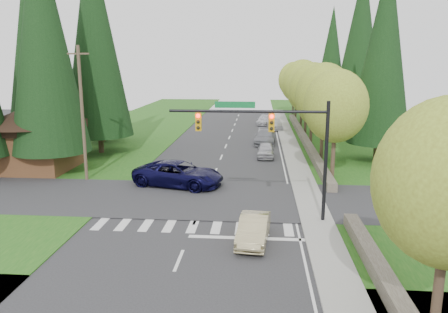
# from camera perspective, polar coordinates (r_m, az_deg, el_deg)

# --- Properties ---
(ground) EXTENTS (120.00, 120.00, 0.00)m
(ground) POSITION_cam_1_polar(r_m,az_deg,el_deg) (21.38, -5.42, -12.19)
(ground) COLOR #28282B
(ground) RESTS_ON ground
(grass_east) EXTENTS (14.00, 110.00, 0.06)m
(grass_east) POSITION_cam_1_polar(r_m,az_deg,el_deg) (41.21, 17.83, -0.66)
(grass_east) COLOR #184F15
(grass_east) RESTS_ON ground
(grass_west) EXTENTS (14.00, 110.00, 0.06)m
(grass_west) POSITION_cam_1_polar(r_m,az_deg,el_deg) (43.40, -17.84, -0.03)
(grass_west) COLOR #184F15
(grass_west) RESTS_ON ground
(cross_street) EXTENTS (120.00, 8.00, 0.10)m
(cross_street) POSITION_cam_1_polar(r_m,az_deg,el_deg) (28.76, -2.64, -5.62)
(cross_street) COLOR #28282B
(cross_street) RESTS_ON ground
(sidewalk_east) EXTENTS (1.80, 80.00, 0.13)m
(sidewalk_east) POSITION_cam_1_polar(r_m,az_deg,el_deg) (42.20, 9.14, 0.13)
(sidewalk_east) COLOR gray
(sidewalk_east) RESTS_ON ground
(curb_east) EXTENTS (0.20, 80.00, 0.13)m
(curb_east) POSITION_cam_1_polar(r_m,az_deg,el_deg) (42.14, 7.99, 0.15)
(curb_east) COLOR gray
(curb_east) RESTS_ON ground
(stone_wall_south) EXTENTS (0.70, 14.00, 0.70)m
(stone_wall_south) POSITION_cam_1_polar(r_m,az_deg,el_deg) (18.92, 20.37, -15.19)
(stone_wall_south) COLOR #4C4438
(stone_wall_south) RESTS_ON ground
(stone_wall_north) EXTENTS (0.70, 40.00, 0.70)m
(stone_wall_north) POSITION_cam_1_polar(r_m,az_deg,el_deg) (50.12, 10.41, 2.33)
(stone_wall_north) COLOR #4C4438
(stone_wall_north) RESTS_ON ground
(traffic_signal) EXTENTS (8.70, 0.37, 6.80)m
(traffic_signal) POSITION_cam_1_polar(r_m,az_deg,el_deg) (23.96, 6.60, 2.95)
(traffic_signal) COLOR black
(traffic_signal) RESTS_ON ground
(brown_building) EXTENTS (8.40, 8.40, 5.40)m
(brown_building) POSITION_cam_1_polar(r_m,az_deg,el_deg) (39.27, -23.59, 2.91)
(brown_building) COLOR #4C2D19
(brown_building) RESTS_ON ground
(utility_pole) EXTENTS (1.60, 0.24, 10.00)m
(utility_pole) POSITION_cam_1_polar(r_m,az_deg,el_deg) (33.96, -18.02, 5.44)
(utility_pole) COLOR #473828
(utility_pole) RESTS_ON ground
(decid_tree_0) EXTENTS (4.80, 4.80, 8.37)m
(decid_tree_0) POSITION_cam_1_polar(r_m,az_deg,el_deg) (33.77, 14.39, 6.40)
(decid_tree_0) COLOR #38281C
(decid_tree_0) RESTS_ON ground
(decid_tree_1) EXTENTS (5.20, 5.20, 8.80)m
(decid_tree_1) POSITION_cam_1_polar(r_m,az_deg,el_deg) (40.66, 12.92, 7.69)
(decid_tree_1) COLOR #38281C
(decid_tree_1) RESTS_ON ground
(decid_tree_2) EXTENTS (5.00, 5.00, 8.82)m
(decid_tree_2) POSITION_cam_1_polar(r_m,az_deg,el_deg) (47.55, 11.51, 8.53)
(decid_tree_2) COLOR #38281C
(decid_tree_2) RESTS_ON ground
(decid_tree_3) EXTENTS (5.00, 5.00, 8.55)m
(decid_tree_3) POSITION_cam_1_polar(r_m,az_deg,el_deg) (54.52, 10.76, 8.73)
(decid_tree_3) COLOR #38281C
(decid_tree_3) RESTS_ON ground
(decid_tree_4) EXTENTS (5.40, 5.40, 9.18)m
(decid_tree_4) POSITION_cam_1_polar(r_m,az_deg,el_deg) (61.47, 10.19, 9.50)
(decid_tree_4) COLOR #38281C
(decid_tree_4) RESTS_ON ground
(decid_tree_5) EXTENTS (4.80, 4.80, 8.30)m
(decid_tree_5) POSITION_cam_1_polar(r_m,az_deg,el_deg) (68.44, 9.46, 9.35)
(decid_tree_5) COLOR #38281C
(decid_tree_5) RESTS_ON ground
(decid_tree_6) EXTENTS (5.20, 5.20, 8.86)m
(decid_tree_6) POSITION_cam_1_polar(r_m,az_deg,el_deg) (75.41, 9.12, 9.87)
(decid_tree_6) COLOR #38281C
(decid_tree_6) RESTS_ON ground
(conifer_w_a) EXTENTS (6.12, 6.12, 19.80)m
(conifer_w_a) POSITION_cam_1_polar(r_m,az_deg,el_deg) (37.09, -22.56, 14.40)
(conifer_w_a) COLOR #38281C
(conifer_w_a) RESTS_ON ground
(conifer_w_b) EXTENTS (5.44, 5.44, 17.80)m
(conifer_w_b) POSITION_cam_1_polar(r_m,az_deg,el_deg) (41.98, -23.67, 12.58)
(conifer_w_b) COLOR #38281C
(conifer_w_b) RESTS_ON ground
(conifer_w_c) EXTENTS (6.46, 6.46, 20.80)m
(conifer_w_c) POSITION_cam_1_polar(r_m,az_deg,el_deg) (44.05, -16.57, 14.99)
(conifer_w_c) COLOR #38281C
(conifer_w_c) RESTS_ON ground
(conifer_w_e) EXTENTS (5.78, 5.78, 18.80)m
(conifer_w_e) POSITION_cam_1_polar(r_m,az_deg,el_deg) (50.32, -16.18, 13.47)
(conifer_w_e) COLOR #38281C
(conifer_w_e) RESTS_ON ground
(conifer_e_a) EXTENTS (5.44, 5.44, 17.80)m
(conifer_e_a) POSITION_cam_1_polar(r_m,az_deg,el_deg) (40.52, 20.16, 12.90)
(conifer_e_a) COLOR #38281C
(conifer_e_a) RESTS_ON ground
(conifer_e_b) EXTENTS (6.12, 6.12, 19.80)m
(conifer_e_b) POSITION_cam_1_polar(r_m,az_deg,el_deg) (54.39, 17.35, 13.80)
(conifer_e_b) COLOR #38281C
(conifer_e_b) RESTS_ON ground
(conifer_e_c) EXTENTS (5.10, 5.10, 16.80)m
(conifer_e_c) POSITION_cam_1_polar(r_m,az_deg,el_deg) (67.95, 13.86, 12.31)
(conifer_e_c) COLOR #38281C
(conifer_e_c) RESTS_ON ground
(sedan_champagne) EXTENTS (1.78, 4.16, 1.33)m
(sedan_champagne) POSITION_cam_1_polar(r_m,az_deg,el_deg) (22.10, 3.89, -9.44)
(sedan_champagne) COLOR #C3B482
(sedan_champagne) RESTS_ON ground
(suv_navy) EXTENTS (7.07, 4.59, 1.81)m
(suv_navy) POSITION_cam_1_polar(r_m,az_deg,el_deg) (31.69, -5.95, -2.28)
(suv_navy) COLOR black
(suv_navy) RESTS_ON ground
(parked_car_a) EXTENTS (1.72, 4.02, 1.35)m
(parked_car_a) POSITION_cam_1_polar(r_m,az_deg,el_deg) (41.29, 5.50, 0.83)
(parked_car_a) COLOR #B1B1B6
(parked_car_a) RESTS_ON ground
(parked_car_b) EXTENTS (2.60, 5.50, 1.55)m
(parked_car_b) POSITION_cam_1_polar(r_m,az_deg,el_deg) (48.10, 5.40, 2.58)
(parked_car_b) COLOR gray
(parked_car_b) RESTS_ON ground
(parked_car_c) EXTENTS (1.92, 4.40, 1.41)m
(parked_car_c) POSITION_cam_1_polar(r_m,az_deg,el_deg) (49.07, 5.39, 2.68)
(parked_car_c) COLOR #B8B8BD
(parked_car_c) RESTS_ON ground
(parked_car_d) EXTENTS (2.22, 4.64, 1.53)m
(parked_car_d) POSITION_cam_1_polar(r_m,az_deg,el_deg) (58.48, 6.67, 4.26)
(parked_car_d) COLOR silver
(parked_car_d) RESTS_ON ground
(parked_car_e) EXTENTS (2.39, 4.67, 1.30)m
(parked_car_e) POSITION_cam_1_polar(r_m,az_deg,el_deg) (63.01, 5.26, 4.76)
(parked_car_e) COLOR silver
(parked_car_e) RESTS_ON ground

